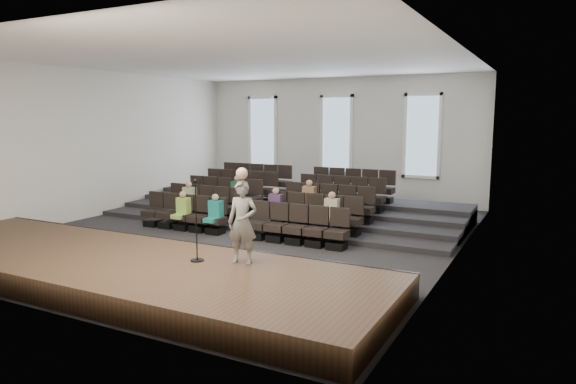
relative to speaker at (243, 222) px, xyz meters
name	(u,v)px	position (x,y,z in m)	size (l,w,h in m)	color
ground	(247,232)	(-2.57, 4.25, -1.34)	(14.00, 14.00, 0.00)	black
ceiling	(245,60)	(-2.57, 4.25, 3.67)	(12.00, 14.00, 0.02)	white
wall_back	(337,139)	(-2.57, 11.27, 1.16)	(12.00, 0.04, 5.00)	silver
wall_front	(28,171)	(-2.57, -2.77, 1.16)	(12.00, 0.04, 5.00)	silver
wall_left	(98,144)	(-8.59, 4.25, 1.16)	(0.04, 14.00, 5.00)	silver
wall_right	(461,156)	(3.45, 4.25, 1.16)	(0.04, 14.00, 5.00)	silver
stage	(118,269)	(-2.57, -0.85, -1.09)	(11.80, 3.60, 0.50)	#422A1C
stage_lip	(174,250)	(-2.57, 0.92, -1.09)	(11.80, 0.06, 0.52)	black
risers	(295,209)	(-2.57, 7.42, -1.14)	(11.80, 4.80, 0.60)	black
seating_rows	(272,202)	(-2.57, 5.79, -0.66)	(6.80, 4.70, 1.67)	black
windows	(336,135)	(-2.57, 11.20, 1.36)	(8.44, 0.10, 3.24)	white
audience	(247,202)	(-2.84, 4.70, -0.51)	(5.45, 2.64, 1.10)	#98C64F
speaker	(243,222)	(0.00, 0.00, 0.00)	(0.61, 0.40, 1.67)	slate
mic_stand	(197,237)	(-0.92, -0.30, -0.34)	(0.28, 0.28, 1.68)	black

